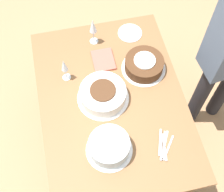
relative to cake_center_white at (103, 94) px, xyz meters
The scene contains 10 objects.
ground_plane 0.78m from the cake_center_white, 114.94° to the right, with size 12.00×12.00×0.00m, color #A87F56.
dining_table 0.17m from the cake_center_white, 114.94° to the right, with size 1.32×0.94×0.73m.
cake_center_white is the anchor object (origin of this frame).
cake_front_chocolate 0.36m from the cake_center_white, 62.41° to the right, with size 0.30×0.30×0.10m.
cake_back_decorated 0.36m from the cake_center_white, behind, with size 0.28×0.28×0.12m.
wine_glass_near 0.31m from the cake_center_white, 44.97° to the left, with size 0.06×0.06×0.19m.
wine_glass_far 0.49m from the cake_center_white, ahead, with size 0.06×0.06×0.22m.
dessert_plate_right 0.58m from the cake_center_white, 31.70° to the right, with size 0.18×0.18×0.01m.
fork_pile 0.49m from the cake_center_white, 144.05° to the right, with size 0.20×0.13×0.02m.
napkin_stack 0.30m from the cake_center_white, 11.96° to the right, with size 0.18×0.15×0.02m.
Camera 1 is at (-0.93, 0.21, 2.51)m, focal length 50.00 mm.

